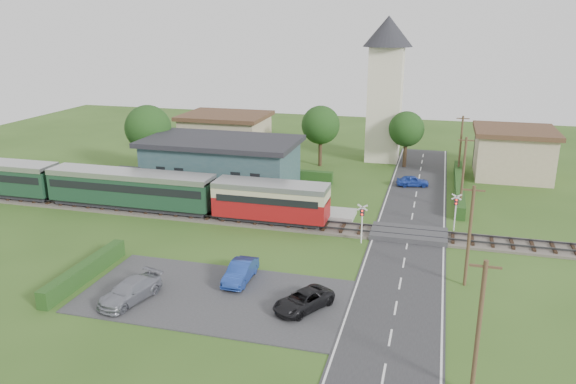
% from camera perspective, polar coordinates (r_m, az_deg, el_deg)
% --- Properties ---
extents(ground, '(120.00, 120.00, 0.00)m').
position_cam_1_polar(ground, '(47.10, -0.25, -4.23)').
color(ground, '#2D4C19').
extents(railway_track, '(76.00, 3.20, 0.49)m').
position_cam_1_polar(railway_track, '(48.86, 0.38, -3.28)').
color(railway_track, '#4C443D').
rests_on(railway_track, ground).
extents(road, '(6.00, 70.00, 0.05)m').
position_cam_1_polar(road, '(45.64, 12.00, -5.32)').
color(road, '#28282B').
rests_on(road, ground).
extents(car_park, '(17.00, 9.00, 0.08)m').
position_cam_1_polar(car_park, '(37.21, -7.55, -10.44)').
color(car_park, '#333335').
rests_on(car_park, ground).
extents(crossing_deck, '(6.20, 3.40, 0.45)m').
position_cam_1_polar(crossing_deck, '(47.42, 12.17, -4.19)').
color(crossing_deck, '#333335').
rests_on(crossing_deck, ground).
extents(platform, '(30.00, 3.00, 0.45)m').
position_cam_1_polar(platform, '(54.88, -8.89, -1.04)').
color(platform, gray).
rests_on(platform, ground).
extents(equipment_hut, '(2.30, 2.30, 2.55)m').
position_cam_1_polar(equipment_hut, '(58.08, -16.20, 1.06)').
color(equipment_hut, beige).
rests_on(equipment_hut, platform).
extents(station_building, '(16.00, 9.00, 5.30)m').
position_cam_1_polar(station_building, '(59.31, -6.75, 2.91)').
color(station_building, '#2A484E').
rests_on(station_building, ground).
extents(train, '(43.20, 2.90, 3.40)m').
position_cam_1_polar(train, '(55.74, -18.49, 0.64)').
color(train, '#232328').
rests_on(train, ground).
extents(church_tower, '(6.00, 6.00, 17.60)m').
position_cam_1_polar(church_tower, '(70.91, 9.92, 11.29)').
color(church_tower, beige).
rests_on(church_tower, ground).
extents(house_west, '(10.80, 8.80, 5.50)m').
position_cam_1_polar(house_west, '(73.79, -6.34, 5.82)').
color(house_west, tan).
rests_on(house_west, ground).
extents(house_east, '(8.80, 8.80, 5.50)m').
position_cam_1_polar(house_east, '(68.30, 21.89, 3.77)').
color(house_east, tan).
rests_on(house_east, ground).
extents(hedge_carpark, '(0.80, 9.00, 1.20)m').
position_cam_1_polar(hedge_carpark, '(41.32, -19.95, -7.60)').
color(hedge_carpark, '#193814').
rests_on(hedge_carpark, ground).
extents(hedge_roadside, '(0.80, 18.00, 1.20)m').
position_cam_1_polar(hedge_roadside, '(60.62, 16.98, 0.53)').
color(hedge_roadside, '#193814').
rests_on(hedge_roadside, ground).
extents(hedge_station, '(22.00, 0.80, 1.30)m').
position_cam_1_polar(hedge_station, '(63.88, -5.19, 2.10)').
color(hedge_station, '#193814').
rests_on(hedge_station, ground).
extents(tree_a, '(5.20, 5.20, 8.00)m').
position_cam_1_polar(tree_a, '(65.65, -14.03, 6.31)').
color(tree_a, '#332316').
rests_on(tree_a, ground).
extents(tree_b, '(4.60, 4.60, 7.34)m').
position_cam_1_polar(tree_b, '(67.78, 3.34, 6.80)').
color(tree_b, '#332316').
rests_on(tree_b, ground).
extents(tree_c, '(4.20, 4.20, 6.78)m').
position_cam_1_polar(tree_c, '(68.51, 11.94, 6.27)').
color(tree_c, '#332316').
rests_on(tree_c, ground).
extents(utility_pole_a, '(1.40, 0.22, 7.00)m').
position_cam_1_polar(utility_pole_a, '(27.90, 18.80, -12.93)').
color(utility_pole_a, '#473321').
rests_on(utility_pole_a, ground).
extents(utility_pole_b, '(1.40, 0.22, 7.00)m').
position_cam_1_polar(utility_pole_b, '(38.78, 17.95, -4.17)').
color(utility_pole_b, '#473321').
rests_on(utility_pole_b, ground).
extents(utility_pole_c, '(1.40, 0.22, 7.00)m').
position_cam_1_polar(utility_pole_c, '(54.04, 17.37, 1.84)').
color(utility_pole_c, '#473321').
rests_on(utility_pole_c, ground).
extents(utility_pole_d, '(1.40, 0.22, 7.00)m').
position_cam_1_polar(utility_pole_d, '(65.71, 17.12, 4.50)').
color(utility_pole_d, '#473321').
rests_on(utility_pole_d, ground).
extents(crossing_signal_near, '(0.84, 0.28, 3.28)m').
position_cam_1_polar(crossing_signal_near, '(44.79, 7.53, -2.61)').
color(crossing_signal_near, silver).
rests_on(crossing_signal_near, ground).
extents(crossing_signal_far, '(0.84, 0.28, 3.28)m').
position_cam_1_polar(crossing_signal_far, '(49.05, 16.68, -1.44)').
color(crossing_signal_far, silver).
rests_on(crossing_signal_far, ground).
extents(streetlamp_west, '(0.30, 0.30, 5.15)m').
position_cam_1_polar(streetlamp_west, '(72.20, -13.00, 5.44)').
color(streetlamp_west, '#3F3F47').
rests_on(streetlamp_west, ground).
extents(streetlamp_east, '(0.30, 0.30, 5.15)m').
position_cam_1_polar(streetlamp_east, '(70.81, 18.45, 4.77)').
color(streetlamp_east, '#3F3F47').
rests_on(streetlamp_east, ground).
extents(car_on_road, '(3.60, 2.04, 1.15)m').
position_cam_1_polar(car_on_road, '(61.38, 12.55, 1.10)').
color(car_on_road, '#213FAA').
rests_on(car_on_road, road).
extents(car_park_blue, '(1.45, 4.08, 1.34)m').
position_cam_1_polar(car_park_blue, '(38.65, -4.86, -8.06)').
color(car_park_blue, navy).
rests_on(car_park_blue, car_park).
extents(car_park_silver, '(2.97, 4.94, 1.34)m').
position_cam_1_polar(car_park_silver, '(37.34, -15.75, -9.65)').
color(car_park_silver, gray).
rests_on(car_park_silver, car_park).
extents(car_park_dark, '(3.77, 4.53, 1.15)m').
position_cam_1_polar(car_park_dark, '(35.09, 1.56, -10.95)').
color(car_park_dark, black).
rests_on(car_park_dark, car_park).
extents(pedestrian_near, '(0.65, 0.47, 1.67)m').
position_cam_1_polar(pedestrian_near, '(51.91, -1.71, -0.67)').
color(pedestrian_near, gray).
rests_on(pedestrian_near, platform).
extents(pedestrian_far, '(0.59, 0.74, 1.48)m').
position_cam_1_polar(pedestrian_far, '(57.52, -16.17, 0.33)').
color(pedestrian_far, gray).
rests_on(pedestrian_far, platform).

